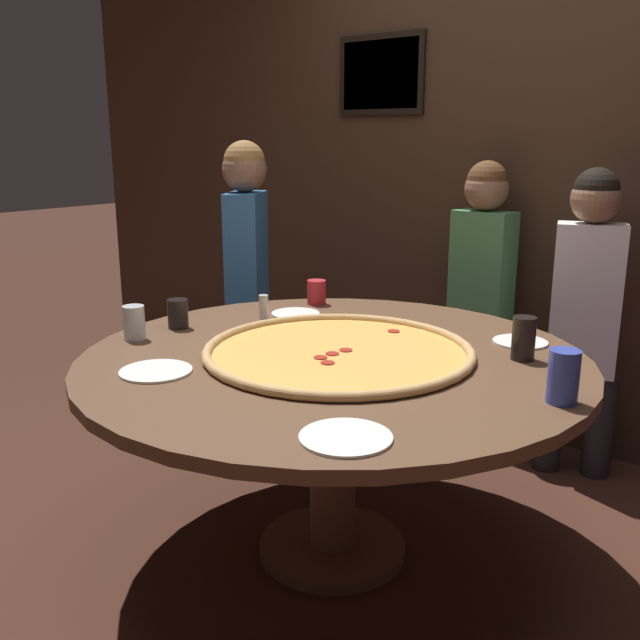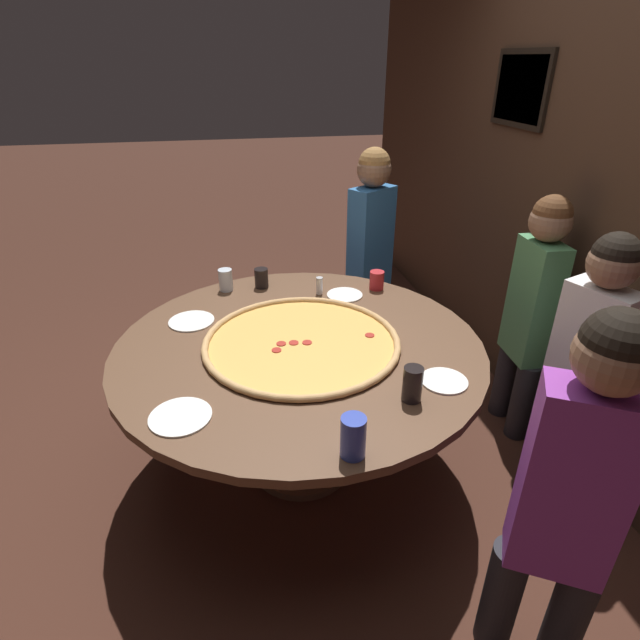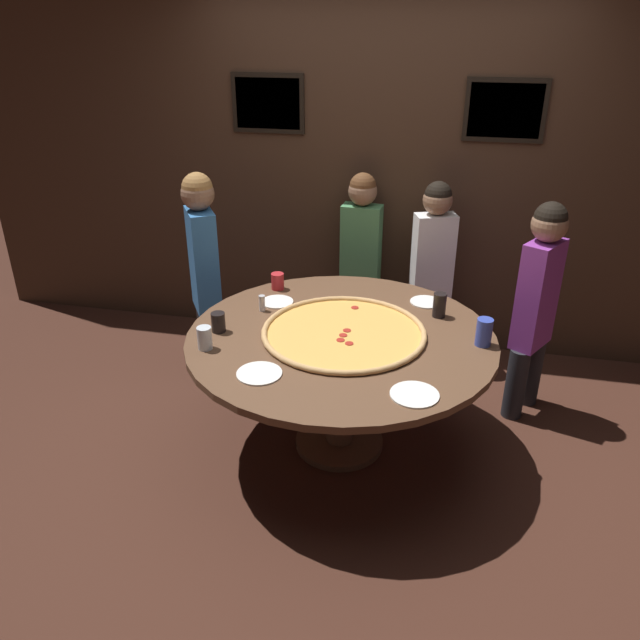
% 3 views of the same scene
% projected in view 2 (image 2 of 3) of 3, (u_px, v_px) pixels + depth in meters
% --- Properties ---
extents(ground_plane, '(24.00, 24.00, 0.00)m').
position_uv_depth(ground_plane, '(302.00, 463.00, 2.64)').
color(ground_plane, '#422319').
extents(back_wall, '(6.40, 0.08, 2.60)m').
position_uv_depth(back_wall, '(607.00, 205.00, 2.29)').
color(back_wall, '#3D281C').
rests_on(back_wall, ground_plane).
extents(dining_table, '(1.69, 1.69, 0.74)m').
position_uv_depth(dining_table, '(300.00, 365.00, 2.35)').
color(dining_table, brown).
rests_on(dining_table, ground_plane).
extents(giant_pizza, '(0.90, 0.90, 0.03)m').
position_uv_depth(giant_pizza, '(302.00, 342.00, 2.28)').
color(giant_pizza, '#E5A84C').
rests_on(giant_pizza, dining_table).
extents(drink_cup_by_shaker, '(0.08, 0.08, 0.14)m').
position_uv_depth(drink_cup_by_shaker, '(412.00, 384.00, 1.88)').
color(drink_cup_by_shaker, black).
rests_on(drink_cup_by_shaker, dining_table).
extents(drink_cup_far_right, '(0.08, 0.08, 0.11)m').
position_uv_depth(drink_cup_far_right, '(261.00, 278.00, 2.83)').
color(drink_cup_far_right, black).
rests_on(drink_cup_far_right, dining_table).
extents(drink_cup_centre_back, '(0.08, 0.08, 0.12)m').
position_uv_depth(drink_cup_centre_back, '(226.00, 280.00, 2.79)').
color(drink_cup_centre_back, silver).
rests_on(drink_cup_centre_back, dining_table).
extents(drink_cup_far_left, '(0.08, 0.08, 0.10)m').
position_uv_depth(drink_cup_far_left, '(377.00, 280.00, 2.81)').
color(drink_cup_far_left, '#B22328').
rests_on(drink_cup_far_left, dining_table).
extents(drink_cup_near_left, '(0.08, 0.08, 0.15)m').
position_uv_depth(drink_cup_near_left, '(353.00, 437.00, 1.62)').
color(drink_cup_near_left, '#384CB7').
rests_on(drink_cup_near_left, dining_table).
extents(white_plate_beside_cup, '(0.20, 0.20, 0.01)m').
position_uv_depth(white_plate_beside_cup, '(345.00, 295.00, 2.75)').
color(white_plate_beside_cup, white).
rests_on(white_plate_beside_cup, dining_table).
extents(white_plate_near_front, '(0.22, 0.22, 0.01)m').
position_uv_depth(white_plate_near_front, '(192.00, 321.00, 2.48)').
color(white_plate_near_front, white).
rests_on(white_plate_near_front, dining_table).
extents(white_plate_right_side, '(0.19, 0.19, 0.01)m').
position_uv_depth(white_plate_right_side, '(444.00, 381.00, 2.02)').
color(white_plate_right_side, white).
rests_on(white_plate_right_side, dining_table).
extents(white_plate_far_back, '(0.23, 0.23, 0.01)m').
position_uv_depth(white_plate_far_back, '(180.00, 417.00, 1.82)').
color(white_plate_far_back, white).
rests_on(white_plate_far_back, dining_table).
extents(condiment_shaker, '(0.04, 0.04, 0.10)m').
position_uv_depth(condiment_shaker, '(319.00, 286.00, 2.75)').
color(condiment_shaker, silver).
rests_on(condiment_shaker, dining_table).
extents(diner_centre_back, '(0.34, 0.20, 1.34)m').
position_uv_depth(diner_centre_back, '(532.00, 306.00, 2.59)').
color(diner_centre_back, '#232328').
rests_on(diner_centre_back, ground_plane).
extents(diner_far_left, '(0.30, 0.37, 1.43)m').
position_uv_depth(diner_far_left, '(370.00, 244.00, 3.30)').
color(diner_far_left, '#232328').
rests_on(diner_far_left, ground_plane).
extents(diner_side_left, '(0.35, 0.23, 1.33)m').
position_uv_depth(diner_side_left, '(585.00, 362.00, 2.13)').
color(diner_side_left, '#232328').
rests_on(diner_side_left, ground_plane).
extents(diner_far_right, '(0.28, 0.36, 1.38)m').
position_uv_depth(diner_far_right, '(571.00, 491.00, 1.46)').
color(diner_far_right, '#232328').
rests_on(diner_far_right, ground_plane).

